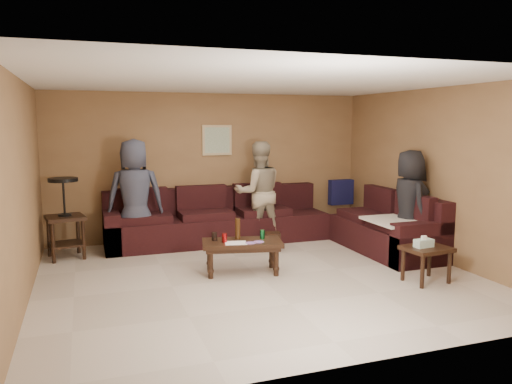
# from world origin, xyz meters

# --- Properties ---
(room) EXTENTS (5.60, 5.50, 2.50)m
(room) POSITION_xyz_m (0.00, 0.00, 1.66)
(room) COLOR beige
(room) RESTS_ON ground
(sectional_sofa) EXTENTS (4.65, 2.90, 0.97)m
(sectional_sofa) POSITION_xyz_m (0.81, 1.52, 0.33)
(sectional_sofa) COLOR black
(sectional_sofa) RESTS_ON ground
(coffee_table) EXTENTS (1.13, 0.72, 0.72)m
(coffee_table) POSITION_xyz_m (-0.15, 0.26, 0.37)
(coffee_table) COLOR black
(coffee_table) RESTS_ON ground
(end_table_left) EXTENTS (0.61, 0.61, 1.20)m
(end_table_left) POSITION_xyz_m (-2.39, 1.83, 0.63)
(end_table_left) COLOR black
(end_table_left) RESTS_ON ground
(side_table_right) EXTENTS (0.59, 0.51, 0.60)m
(side_table_right) POSITION_xyz_m (1.91, -0.87, 0.39)
(side_table_right) COLOR black
(side_table_right) RESTS_ON ground
(waste_bin) EXTENTS (0.29, 0.29, 0.28)m
(waste_bin) POSITION_xyz_m (0.67, 1.26, 0.14)
(waste_bin) COLOR black
(waste_bin) RESTS_ON ground
(wall_art) EXTENTS (0.52, 0.04, 0.52)m
(wall_art) POSITION_xyz_m (0.10, 2.48, 1.70)
(wall_art) COLOR tan
(wall_art) RESTS_ON ground
(person_left) EXTENTS (0.89, 0.61, 1.76)m
(person_left) POSITION_xyz_m (-1.37, 1.88, 0.88)
(person_left) COLOR #343748
(person_left) RESTS_ON ground
(person_middle) EXTENTS (0.87, 0.70, 1.69)m
(person_middle) POSITION_xyz_m (0.63, 1.83, 0.85)
(person_middle) COLOR tan
(person_middle) RESTS_ON ground
(person_right) EXTENTS (0.61, 0.84, 1.61)m
(person_right) POSITION_xyz_m (2.44, 0.23, 0.80)
(person_right) COLOR black
(person_right) RESTS_ON ground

